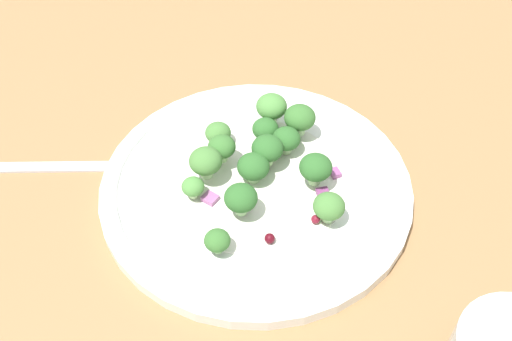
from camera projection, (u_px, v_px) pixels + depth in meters
The scene contains 26 objects.
ground_plane at pixel (269, 175), 55.78cm from camera, with size 180.00×180.00×2.00cm, color olive.
plate at pixel (256, 184), 52.49cm from camera, with size 27.82×27.82×1.70cm.
dressing_pool at pixel (256, 181), 52.17cm from camera, with size 16.14×16.14×0.20cm, color white.
broccoli_floret_0 at pixel (193, 187), 49.75cm from camera, with size 1.97×1.97×1.99cm.
broccoli_floret_1 at pixel (241, 198), 47.89cm from camera, with size 2.80×2.80×2.84cm.
broccoli_floret_2 at pixel (300, 118), 54.41cm from camera, with size 2.97×2.97×3.00cm.
broccoli_floret_3 at pixel (329, 207), 47.85cm from camera, with size 2.67×2.67×2.70cm.
broccoli_floret_4 at pixel (272, 107), 55.68cm from camera, with size 2.98×2.98×3.01cm.
broccoli_floret_5 at pixel (316, 168), 50.12cm from camera, with size 2.88×2.88×2.91cm.
broccoli_floret_6 at pixel (267, 149), 51.79cm from camera, with size 2.87×2.87×2.91cm.
broccoli_floret_7 at pixel (222, 147), 51.98cm from camera, with size 2.51×2.51×2.55cm.
broccoli_floret_8 at pixel (206, 162), 50.42cm from camera, with size 2.90×2.90×2.94cm.
broccoli_floret_9 at pixel (253, 167), 50.92cm from camera, with size 2.87×2.87×2.90cm.
broccoli_floret_10 at pixel (218, 133), 54.35cm from camera, with size 2.42×2.42×2.45cm.
broccoli_floret_11 at pixel (286, 138), 53.43cm from camera, with size 2.60×2.60×2.64cm.
broccoli_floret_12 at pixel (265, 129), 54.63cm from camera, with size 2.49×2.49×2.52cm.
broccoli_floret_13 at pixel (217, 241), 45.95cm from camera, with size 2.11×2.11×2.14cm.
cranberry_0 at pixel (271, 152), 53.82cm from camera, with size 0.87×0.87×0.87cm, color maroon.
cranberry_1 at pixel (316, 219), 48.50cm from camera, with size 0.76×0.76×0.76cm, color maroon.
cranberry_2 at pixel (270, 238), 47.13cm from camera, with size 0.86×0.86×0.86cm, color #4C0A14.
onion_bit_0 at pixel (323, 194), 50.51cm from camera, with size 1.36×1.04×0.46cm, color #843D75.
onion_bit_1 at pixel (335, 173), 52.43cm from camera, with size 1.03×0.84×0.58cm, color #934C84.
onion_bit_2 at pixel (210, 199), 50.40cm from camera, with size 1.26×1.13×0.56cm, color #A35B93.
onion_bit_3 at pixel (215, 241), 47.58cm from camera, with size 1.07×1.26×0.31cm, color #A35B93.
onion_bit_4 at pixel (243, 204), 49.96cm from camera, with size 0.83×1.03×0.53cm, color #934C84.
fork at pixel (66, 166), 54.90cm from camera, with size 17.59×9.57×0.50cm.
Camera 1 is at (17.77, 33.41, 40.00)cm, focal length 41.02 mm.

